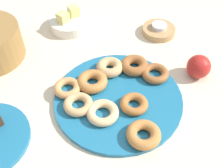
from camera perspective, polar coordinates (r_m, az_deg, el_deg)
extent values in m
plane|color=beige|center=(0.82, 1.27, -3.30)|extent=(2.40, 2.40, 0.00)
cylinder|color=#1E6B93|center=(0.81, 1.28, -3.00)|extent=(0.37, 0.37, 0.01)
torus|color=#AD6B33|center=(0.78, 4.50, -4.08)|extent=(0.10, 0.10, 0.02)
torus|color=tan|center=(0.87, -0.47, 3.43)|extent=(0.12, 0.12, 0.03)
torus|color=#995B2D|center=(0.86, 8.95, 1.96)|extent=(0.12, 0.12, 0.02)
torus|color=tan|center=(0.78, -6.88, -4.13)|extent=(0.10, 0.10, 0.02)
torus|color=#BC7A3D|center=(0.72, 6.44, -10.18)|extent=(0.09, 0.09, 0.03)
torus|color=#BC7A3D|center=(0.83, -4.01, 0.52)|extent=(0.10, 0.10, 0.03)
torus|color=#995B2D|center=(0.88, 4.55, 3.80)|extent=(0.09, 0.09, 0.03)
torus|color=#EABC84|center=(0.76, -1.90, -5.85)|extent=(0.12, 0.12, 0.02)
torus|color=tan|center=(0.82, -9.07, -0.81)|extent=(0.11, 0.11, 0.02)
cylinder|color=tan|center=(1.06, 9.45, 10.67)|extent=(0.12, 0.12, 0.02)
cylinder|color=silver|center=(1.04, 9.58, 11.51)|extent=(0.05, 0.05, 0.01)
cylinder|color=silver|center=(1.08, -8.48, 12.10)|extent=(0.15, 0.15, 0.04)
cube|color=#DBD67A|center=(1.05, -9.96, 13.19)|extent=(0.04, 0.04, 0.04)
cube|color=#DBD67A|center=(1.08, -7.78, 14.46)|extent=(0.04, 0.04, 0.04)
sphere|color=red|center=(0.90, 17.19, 3.40)|extent=(0.07, 0.07, 0.07)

